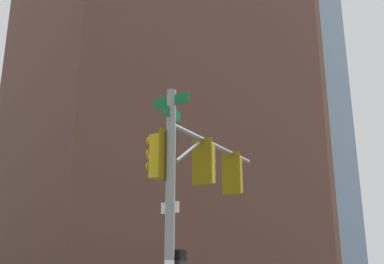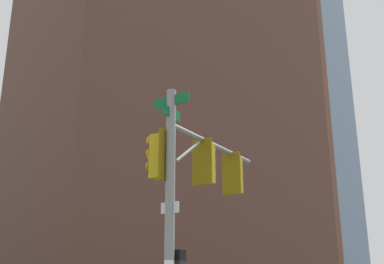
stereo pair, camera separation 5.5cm
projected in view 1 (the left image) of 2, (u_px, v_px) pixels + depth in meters
signal_pole_assembly at (193, 184)px, 11.49m from camera, size 4.19×1.85×6.29m
building_brick_nearside at (170, 14)px, 48.11m from camera, size 25.78×15.78×55.13m
building_brick_midblock at (205, 84)px, 50.99m from camera, size 21.90×14.45×44.23m
building_glass_tower at (226, 28)px, 78.35m from camera, size 23.55×27.38×82.96m
building_brick_farside at (179, 83)px, 63.96m from camera, size 21.30×18.43×54.69m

